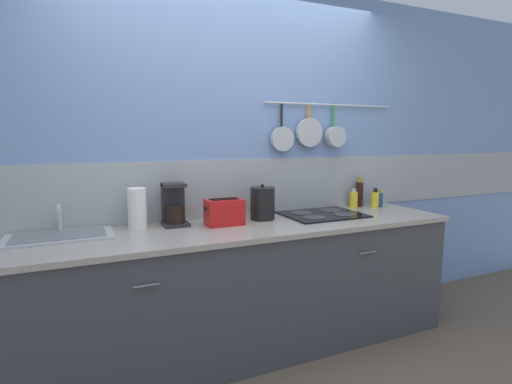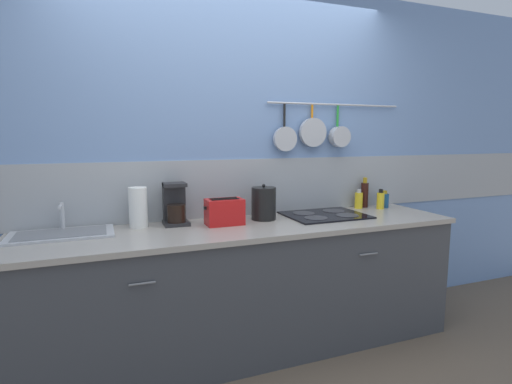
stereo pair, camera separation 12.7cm
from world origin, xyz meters
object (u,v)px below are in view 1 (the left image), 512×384
(toaster, at_px, (224,212))
(kettle, at_px, (262,203))
(paper_towel_roll, at_px, (137,208))
(bottle_sesame_oil, at_px, (375,199))
(bottle_hot_sauce, at_px, (359,193))
(bottle_olive_oil, at_px, (379,199))
(coffee_maker, at_px, (174,208))
(bottle_cooking_wine, at_px, (354,199))

(toaster, xyz_separation_m, kettle, (0.31, 0.06, 0.03))
(paper_towel_roll, distance_m, bottle_sesame_oil, 1.92)
(paper_towel_roll, height_order, bottle_hot_sauce, paper_towel_roll)
(bottle_sesame_oil, height_order, bottle_olive_oil, bottle_sesame_oil)
(paper_towel_roll, bearing_deg, kettle, -4.83)
(toaster, bearing_deg, coffee_maker, 155.91)
(paper_towel_roll, xyz_separation_m, bottle_cooking_wine, (1.77, 0.05, -0.06))
(coffee_maker, height_order, bottle_sesame_oil, coffee_maker)
(coffee_maker, bearing_deg, bottle_olive_oil, -0.06)
(bottle_cooking_wine, bearing_deg, toaster, -171.44)
(bottle_hot_sauce, bearing_deg, kettle, -171.52)
(coffee_maker, bearing_deg, bottle_sesame_oil, -1.56)
(toaster, height_order, bottle_sesame_oil, toaster)
(paper_towel_roll, distance_m, bottle_cooking_wine, 1.77)
(paper_towel_roll, height_order, coffee_maker, coffee_maker)
(paper_towel_roll, distance_m, bottle_olive_oil, 2.00)
(coffee_maker, bearing_deg, bottle_hot_sauce, 2.51)
(bottle_olive_oil, bearing_deg, bottle_cooking_wine, 168.02)
(bottle_cooking_wine, xyz_separation_m, bottle_sesame_oil, (0.15, -0.09, 0.00))
(toaster, xyz_separation_m, bottle_hot_sauce, (1.30, 0.21, 0.02))
(paper_towel_roll, xyz_separation_m, kettle, (0.86, -0.07, -0.02))
(bottle_sesame_oil, bearing_deg, kettle, -178.35)
(coffee_maker, distance_m, bottle_cooking_wine, 1.53)
(kettle, height_order, bottle_sesame_oil, kettle)
(bottle_olive_oil, bearing_deg, toaster, -174.64)
(coffee_maker, distance_m, kettle, 0.63)
(bottle_olive_oil, bearing_deg, bottle_hot_sauce, 154.33)
(bottle_sesame_oil, bearing_deg, paper_towel_roll, 178.73)
(bottle_cooking_wine, bearing_deg, coffee_maker, -178.27)
(kettle, xyz_separation_m, bottle_sesame_oil, (1.06, 0.03, -0.04))
(coffee_maker, bearing_deg, bottle_cooking_wine, 1.73)
(paper_towel_roll, distance_m, kettle, 0.87)
(kettle, bearing_deg, paper_towel_roll, 175.17)
(paper_towel_roll, relative_size, bottle_hot_sauce, 1.06)
(coffee_maker, bearing_deg, toaster, -24.09)
(toaster, height_order, bottle_cooking_wine, toaster)
(bottle_cooking_wine, height_order, bottle_hot_sauce, bottle_hot_sauce)
(bottle_cooking_wine, bearing_deg, bottle_hot_sauce, 17.88)
(toaster, bearing_deg, bottle_sesame_oil, 3.84)
(coffee_maker, height_order, bottle_olive_oil, coffee_maker)
(coffee_maker, bearing_deg, paper_towel_roll, -179.25)
(paper_towel_roll, height_order, bottle_cooking_wine, paper_towel_roll)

